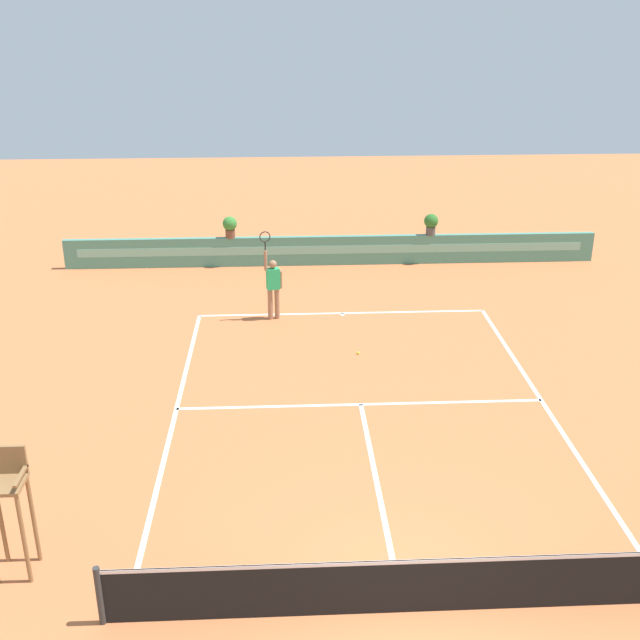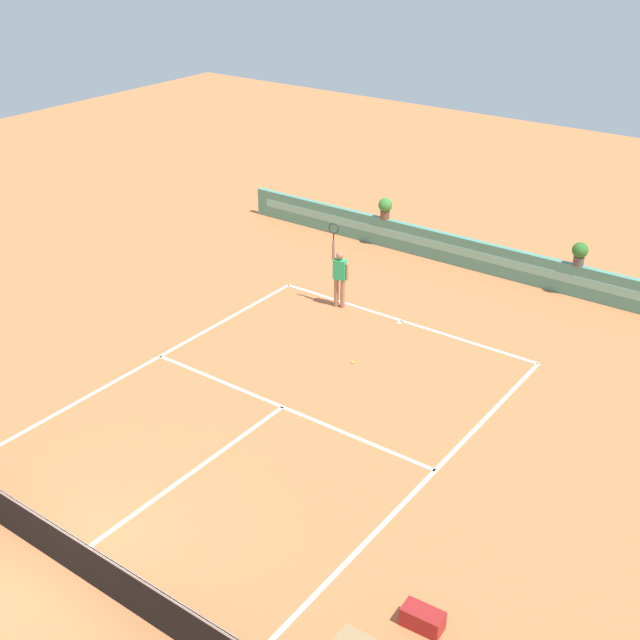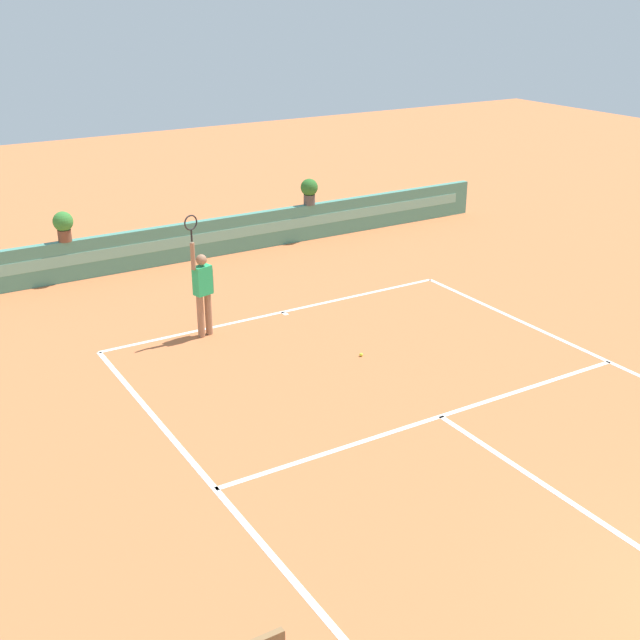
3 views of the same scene
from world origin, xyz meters
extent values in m
plane|color=#C66B3D|center=(0.00, 6.00, 0.00)|extent=(60.00, 60.00, 0.00)
cube|color=white|center=(0.00, 11.89, 0.00)|extent=(8.22, 0.10, 0.01)
cube|color=white|center=(0.00, 6.40, 0.00)|extent=(8.22, 0.10, 0.01)
cube|color=white|center=(0.00, 3.20, 0.00)|extent=(0.10, 6.40, 0.01)
cube|color=white|center=(-4.11, 5.95, 0.00)|extent=(0.10, 11.89, 0.01)
cube|color=white|center=(4.11, 5.95, 0.00)|extent=(0.10, 11.89, 0.01)
cube|color=white|center=(0.00, 11.79, 0.00)|extent=(0.10, 0.20, 0.01)
cube|color=black|center=(0.00, 0.00, 0.47)|extent=(8.82, 0.02, 0.95)
cube|color=white|center=(0.00, 0.00, 0.92)|extent=(8.82, 0.03, 0.06)
cube|color=#4C8E7A|center=(0.00, 16.39, 0.50)|extent=(18.00, 0.20, 1.00)
cube|color=#7ABCA8|center=(0.00, 16.29, 0.55)|extent=(17.10, 0.01, 0.28)
cube|color=maroon|center=(5.95, 2.61, 0.18)|extent=(0.72, 0.41, 0.36)
cylinder|color=#9E7051|center=(-1.87, 11.61, 0.45)|extent=(0.14, 0.14, 0.90)
cylinder|color=#9E7051|center=(-2.07, 11.57, 0.45)|extent=(0.14, 0.14, 0.90)
cube|color=#28B266|center=(-1.97, 11.59, 1.20)|extent=(0.40, 0.30, 0.60)
sphere|color=#9E7051|center=(-1.97, 11.59, 1.63)|extent=(0.22, 0.22, 0.22)
cylinder|color=#9E7051|center=(-2.16, 11.54, 1.75)|extent=(0.09, 0.09, 0.55)
cylinder|color=black|center=(-2.16, 11.54, 2.17)|extent=(0.04, 0.04, 0.24)
torus|color=#262626|center=(-2.16, 11.54, 2.43)|extent=(0.31, 0.10, 0.31)
cylinder|color=#9E7051|center=(-1.76, 11.64, 1.15)|extent=(0.09, 0.09, 0.50)
sphere|color=#CCE033|center=(0.20, 9.08, 0.03)|extent=(0.07, 0.07, 0.07)
cylinder|color=#514C47|center=(3.34, 16.39, 1.14)|extent=(0.32, 0.32, 0.28)
sphere|color=#2D6B28|center=(3.34, 16.39, 1.48)|extent=(0.48, 0.48, 0.48)
cylinder|color=brown|center=(-3.43, 16.39, 1.14)|extent=(0.32, 0.32, 0.28)
sphere|color=#387F33|center=(-3.43, 16.39, 1.48)|extent=(0.48, 0.48, 0.48)
camera|label=1|loc=(-1.69, -8.98, 8.44)|focal=43.81mm
camera|label=2|loc=(10.29, -6.24, 10.77)|focal=45.96mm
camera|label=3|loc=(-7.96, -2.86, 6.71)|focal=46.02mm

